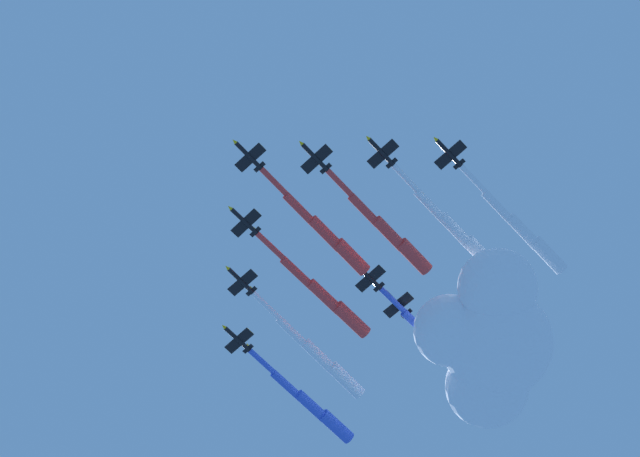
{
  "coord_description": "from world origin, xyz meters",
  "views": [
    {
      "loc": [
        82.07,
        -16.49,
        -26.84
      ],
      "look_at": [
        0.0,
        0.0,
        206.59
      ],
      "focal_mm": 55.88,
      "sensor_mm": 36.0,
      "label": 1
    }
  ],
  "objects": [
    {
      "name": "jet_port_outer",
      "position": [
        9.74,
        49.6,
        205.96
      ],
      "size": [
        29.31,
        41.25,
        3.76
      ],
      "color": "black"
    },
    {
      "name": "jet_starboard_mid",
      "position": [
        -34.39,
        6.66,
        205.95
      ],
      "size": [
        30.99,
        42.33,
        3.73
      ],
      "color": "black"
    },
    {
      "name": "jet_trail_starboard",
      "position": [
        -31.98,
        45.17,
        207.89
      ],
      "size": [
        28.7,
        39.25,
        3.72
      ],
      "color": "black"
    },
    {
      "name": "jet_trail_port",
      "position": [
        -25.47,
        37.15,
        206.64
      ],
      "size": [
        28.37,
        40.56,
        3.7
      ],
      "color": "black"
    },
    {
      "name": "cloud_puff",
      "position": [
        -17.93,
        46.82,
        198.72
      ],
      "size": [
        46.43,
        35.49,
        29.15
      ],
      "color": "white"
    },
    {
      "name": "jet_starboard_outer",
      "position": [
        -48.89,
        7.33,
        205.6
      ],
      "size": [
        28.59,
        40.5,
        3.77
      ],
      "color": "black"
    },
    {
      "name": "jet_starboard_inner",
      "position": [
        -17.17,
        4.49,
        205.52
      ],
      "size": [
        29.33,
        41.94,
        3.68
      ],
      "color": "black"
    },
    {
      "name": "jet_port_mid",
      "position": [
        5.97,
        33.44,
        208.34
      ],
      "size": [
        29.49,
        40.68,
        3.65
      ],
      "color": "black"
    },
    {
      "name": "jet_port_inner",
      "position": [
        3.01,
        16.73,
        205.0
      ],
      "size": [
        28.53,
        39.33,
        3.65
      ],
      "color": "black"
    },
    {
      "name": "jet_lead",
      "position": [
        -1.08,
        1.5,
        207.78
      ],
      "size": [
        29.35,
        40.27,
        3.73
      ],
      "color": "black"
    }
  ]
}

